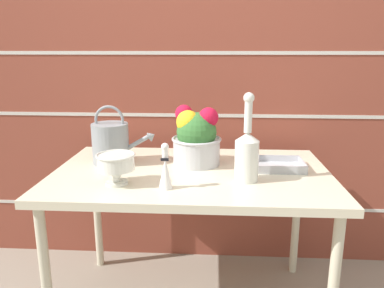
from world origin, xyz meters
The scene contains 8 objects.
brick_wall centered at (0.00, 0.54, 1.10)m, with size 3.60×0.08×2.20m.
patio_table centered at (0.00, 0.00, 0.68)m, with size 1.30×0.82×0.74m.
watering_can centered at (-0.41, 0.10, 0.85)m, with size 0.33×0.18×0.29m.
crystal_pedestal_bowl centered at (-0.31, -0.20, 0.83)m, with size 0.17×0.17×0.13m.
flower_planter centered at (0.02, 0.11, 0.88)m, with size 0.25×0.25×0.29m.
glass_decanter centered at (0.25, -0.12, 0.87)m, with size 0.10×0.10×0.39m.
figurine_vase centered at (-0.09, -0.24, 0.82)m, with size 0.06×0.06×0.19m.
wire_tray centered at (0.41, 0.06, 0.75)m, with size 0.26×0.19×0.04m.
Camera 1 is at (0.11, -1.69, 1.30)m, focal length 35.00 mm.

